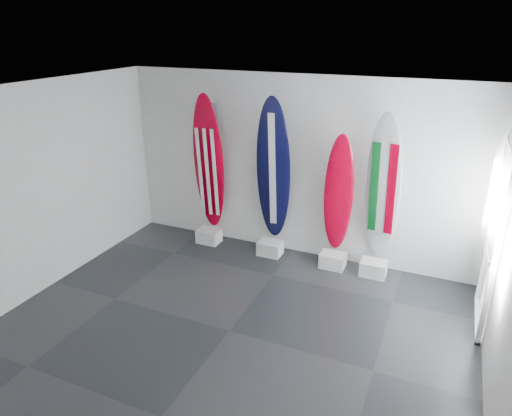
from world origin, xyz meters
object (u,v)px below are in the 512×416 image
at_px(surfboard_usa, 209,164).
at_px(surfboard_swiss, 339,195).
at_px(surfboard_navy, 273,171).
at_px(surfboard_italy, 383,189).

distance_m(surfboard_usa, surfboard_swiss, 2.30).
distance_m(surfboard_navy, surfboard_italy, 1.76).
xyz_separation_m(surfboard_swiss, surfboard_italy, (0.66, 0.00, 0.19)).
relative_size(surfboard_usa, surfboard_italy, 1.03).
distance_m(surfboard_usa, surfboard_italy, 2.95).
relative_size(surfboard_usa, surfboard_swiss, 1.22).
bearing_deg(surfboard_usa, surfboard_swiss, -4.39).
height_order(surfboard_navy, surfboard_italy, surfboard_navy).
xyz_separation_m(surfboard_usa, surfboard_swiss, (2.29, 0.00, -0.23)).
bearing_deg(surfboard_swiss, surfboard_navy, 167.52).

